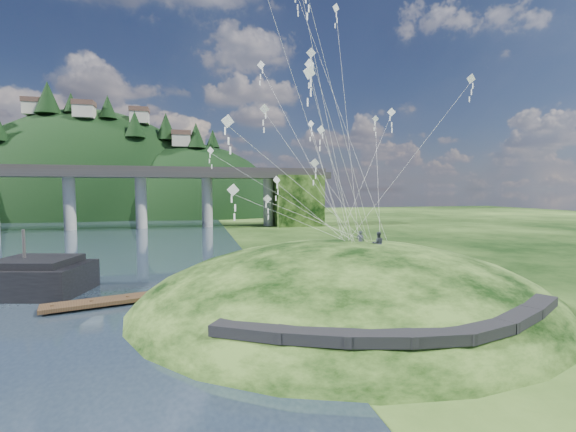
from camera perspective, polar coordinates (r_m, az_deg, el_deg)
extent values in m
plane|color=black|center=(29.54, -4.92, -14.61)|extent=(320.00, 320.00, 0.00)
ellipsoid|color=black|center=(33.92, 8.49, -14.83)|extent=(36.00, 32.00, 13.00)
cube|color=black|center=(21.20, -5.65, -16.41)|extent=(4.32, 3.62, 0.71)
cube|color=black|center=(20.29, 3.86, -17.16)|extent=(4.10, 2.97, 0.61)
cube|color=black|center=(20.51, 13.14, -17.05)|extent=(3.85, 2.37, 0.62)
cube|color=black|center=(21.63, 21.11, -16.21)|extent=(3.62, 1.83, 0.66)
cube|color=black|center=(23.53, 27.03, -14.69)|extent=(3.82, 2.27, 0.68)
cube|color=black|center=(26.13, 30.75, -12.73)|extent=(4.11, 2.97, 0.71)
cube|color=black|center=(29.25, 32.85, -11.00)|extent=(4.26, 3.43, 0.66)
cylinder|color=#98968F|center=(101.58, -29.65, 1.80)|extent=(2.60, 2.60, 13.00)
cylinder|color=#98968F|center=(98.48, -20.94, 2.01)|extent=(2.60, 2.60, 13.00)
cylinder|color=#98968F|center=(97.78, -11.89, 2.17)|extent=(2.60, 2.60, 13.00)
cylinder|color=#98968F|center=(99.51, -2.92, 2.28)|extent=(2.60, 2.60, 13.00)
cube|color=black|center=(101.19, 1.25, 2.31)|extent=(12.00, 11.00, 13.00)
ellipsoid|color=black|center=(158.53, -26.77, -2.05)|extent=(96.00, 68.00, 88.00)
ellipsoid|color=black|center=(146.97, -13.99, -3.75)|extent=(76.00, 56.00, 72.00)
cone|color=black|center=(152.38, -32.05, 14.65)|extent=(8.01, 8.01, 10.54)
cone|color=black|center=(149.64, -29.47, 14.42)|extent=(4.97, 4.97, 6.54)
cone|color=black|center=(144.92, -25.17, 14.43)|extent=(5.83, 5.83, 7.67)
cone|color=black|center=(137.62, -21.76, 12.53)|extent=(6.47, 6.47, 8.51)
cone|color=black|center=(143.62, -17.64, 12.52)|extent=(7.13, 7.13, 9.38)
cone|color=black|center=(137.96, -13.47, 11.54)|extent=(6.56, 6.56, 8.63)
cone|color=black|center=(143.65, -11.09, 11.19)|extent=(4.88, 4.88, 6.42)
cube|color=beige|center=(156.53, -33.44, 13.09)|extent=(6.00, 5.00, 4.00)
cube|color=brown|center=(157.02, -33.48, 14.06)|extent=(6.40, 5.40, 1.60)
cube|color=beige|center=(143.92, -27.95, 13.46)|extent=(6.00, 5.00, 4.00)
cube|color=brown|center=(144.41, -27.98, 14.51)|extent=(6.40, 5.40, 1.60)
cube|color=beige|center=(146.87, -21.13, 13.41)|extent=(6.00, 5.00, 4.00)
cube|color=brown|center=(147.35, -21.15, 14.44)|extent=(6.40, 5.40, 1.60)
cube|color=beige|center=(138.71, -15.51, 10.64)|extent=(6.00, 5.00, 4.00)
cube|color=brown|center=(139.06, -15.54, 11.74)|extent=(6.40, 5.40, 1.60)
cube|color=black|center=(41.20, -33.26, -5.66)|extent=(7.24, 6.49, 0.62)
cylinder|color=#2D2B2B|center=(41.60, -34.51, -3.76)|extent=(0.25, 0.25, 3.08)
cube|color=#322114|center=(35.14, -22.69, -11.19)|extent=(12.53, 5.09, 0.31)
cylinder|color=#322114|center=(35.09, -31.56, -11.87)|extent=(0.27, 0.27, 0.89)
cylinder|color=#322114|center=(35.04, -27.11, -11.74)|extent=(0.27, 0.27, 0.89)
cylinder|color=#322114|center=(35.19, -22.68, -11.54)|extent=(0.27, 0.27, 0.89)
cylinder|color=#322114|center=(35.55, -18.32, -11.28)|extent=(0.27, 0.27, 0.89)
cylinder|color=#322114|center=(36.10, -14.07, -10.96)|extent=(0.27, 0.27, 0.89)
imported|color=#292D37|center=(33.62, 10.67, -2.14)|extent=(0.76, 0.61, 1.80)
imported|color=#292D37|center=(32.66, 13.23, -2.28)|extent=(1.11, 0.96, 1.97)
cube|color=silver|center=(40.00, -4.03, 21.43)|extent=(0.71, 0.46, 0.81)
cube|color=silver|center=(39.83, -4.02, 20.64)|extent=(0.10, 0.06, 0.47)
cube|color=silver|center=(39.67, -4.02, 19.85)|extent=(0.10, 0.06, 0.47)
cube|color=silver|center=(39.51, -4.01, 19.05)|extent=(0.10, 0.06, 0.47)
cube|color=silver|center=(25.33, 3.19, 20.49)|extent=(0.85, 0.28, 0.85)
cube|color=silver|center=(25.16, 3.18, 19.14)|extent=(0.11, 0.08, 0.51)
cube|color=silver|center=(25.00, 3.17, 17.78)|extent=(0.11, 0.08, 0.51)
cube|color=silver|center=(24.86, 3.17, 16.39)|extent=(0.11, 0.08, 0.51)
cube|color=silver|center=(34.23, -3.50, 15.55)|extent=(0.84, 0.28, 0.82)
cube|color=silver|center=(34.12, -3.50, 14.57)|extent=(0.11, 0.04, 0.49)
cube|color=silver|center=(34.01, -3.49, 13.59)|extent=(0.11, 0.04, 0.49)
cube|color=silver|center=(33.92, -3.49, 12.60)|extent=(0.11, 0.04, 0.49)
cube|color=silver|center=(34.43, 25.50, 17.88)|extent=(0.74, 0.27, 0.72)
cube|color=silver|center=(34.31, 25.47, 17.03)|extent=(0.10, 0.04, 0.43)
cube|color=silver|center=(34.19, 25.44, 16.17)|extent=(0.10, 0.04, 0.43)
cube|color=silver|center=(34.08, 25.41, 15.31)|extent=(0.10, 0.04, 0.43)
cube|color=silver|center=(28.68, 3.43, 22.99)|extent=(0.67, 0.20, 0.67)
cube|color=silver|center=(28.53, 3.43, 22.07)|extent=(0.09, 0.02, 0.39)
cube|color=silver|center=(28.38, 3.43, 21.14)|extent=(0.09, 0.02, 0.39)
cube|color=silver|center=(28.24, 3.42, 20.21)|extent=(0.09, 0.02, 0.39)
cube|color=silver|center=(38.48, 1.34, 28.62)|extent=(0.11, 0.02, 0.50)
cube|color=silver|center=(38.23, 1.34, 27.79)|extent=(0.11, 0.02, 0.50)
cube|color=silver|center=(41.33, 3.41, 13.47)|extent=(0.54, 0.57, 0.74)
cube|color=silver|center=(41.25, 3.41, 12.74)|extent=(0.09, 0.07, 0.43)
cube|color=silver|center=(41.17, 3.41, 12.02)|extent=(0.09, 0.07, 0.43)
cube|color=silver|center=(41.10, 3.40, 11.29)|extent=(0.09, 0.07, 0.43)
cube|color=silver|center=(37.52, -1.70, 5.35)|extent=(0.61, 0.62, 0.82)
cube|color=silver|center=(37.51, -1.70, 4.45)|extent=(0.10, 0.07, 0.48)
cube|color=silver|center=(37.51, -1.69, 3.55)|extent=(0.10, 0.07, 0.48)
cube|color=silver|center=(37.52, -1.69, 2.65)|extent=(0.10, 0.07, 0.48)
cube|color=silver|center=(42.83, 15.08, 14.64)|extent=(0.80, 0.46, 0.88)
cube|color=silver|center=(42.71, 15.06, 13.81)|extent=(0.11, 0.06, 0.51)
cube|color=silver|center=(42.61, 15.05, 12.99)|extent=(0.11, 0.06, 0.51)
cube|color=silver|center=(42.51, 15.03, 12.16)|extent=(0.11, 0.06, 0.51)
cube|color=silver|center=(31.50, 4.91, 12.60)|extent=(0.69, 0.21, 0.69)
cube|color=silver|center=(31.42, 4.90, 11.71)|extent=(0.09, 0.06, 0.40)
cube|color=silver|center=(31.36, 4.90, 10.81)|extent=(0.09, 0.06, 0.40)
cube|color=silver|center=(31.31, 4.89, 9.92)|extent=(0.09, 0.06, 0.40)
cube|color=silver|center=(34.35, 3.17, 21.56)|extent=(0.71, 0.52, 0.82)
cube|color=silver|center=(34.17, 3.17, 20.61)|extent=(0.11, 0.06, 0.49)
cube|color=silver|center=(34.01, 3.16, 19.65)|extent=(0.11, 0.06, 0.49)
cube|color=silver|center=(33.85, 3.16, 18.68)|extent=(0.11, 0.06, 0.49)
cube|color=silver|center=(40.73, 12.83, 13.85)|extent=(0.69, 0.21, 0.67)
cube|color=silver|center=(40.64, 12.82, 13.18)|extent=(0.09, 0.03, 0.40)
cube|color=silver|center=(40.57, 12.81, 12.50)|extent=(0.09, 0.03, 0.40)
cube|color=silver|center=(40.50, 12.80, 11.82)|extent=(0.09, 0.03, 0.40)
cube|color=silver|center=(25.06, -8.12, 3.85)|extent=(0.82, 0.23, 0.81)
cube|color=silver|center=(25.07, -8.11, 2.51)|extent=(0.11, 0.06, 0.48)
cube|color=silver|center=(25.09, -8.10, 1.18)|extent=(0.11, 0.06, 0.48)
cube|color=silver|center=(25.12, -8.09, -0.14)|extent=(0.11, 0.06, 0.48)
cube|color=silver|center=(28.11, 2.82, 28.44)|extent=(0.10, 0.07, 0.48)
cube|color=silver|center=(27.87, 2.81, 27.35)|extent=(0.10, 0.07, 0.48)
cube|color=silver|center=(38.13, -3.08, 2.56)|extent=(0.86, 0.21, 0.86)
cube|color=silver|center=(38.15, -3.08, 1.64)|extent=(0.11, 0.03, 0.50)
cube|color=silver|center=(38.18, -3.08, 0.73)|extent=(0.11, 0.03, 0.50)
cube|color=silver|center=(38.22, -3.07, -0.19)|extent=(0.11, 0.03, 0.50)
cube|color=silver|center=(39.80, -11.40, 9.50)|extent=(0.64, 0.46, 0.74)
cube|color=silver|center=(39.76, -11.39, 8.74)|extent=(0.10, 0.05, 0.43)
cube|color=silver|center=(39.71, -11.38, 7.98)|extent=(0.10, 0.05, 0.43)
cube|color=silver|center=(39.68, -11.37, 7.22)|extent=(0.10, 0.05, 0.43)
cube|color=silver|center=(41.34, 7.11, 28.27)|extent=(0.76, 0.33, 0.79)
cube|color=silver|center=(41.11, 7.10, 27.55)|extent=(0.10, 0.07, 0.46)
cube|color=silver|center=(40.89, 7.10, 26.82)|extent=(0.10, 0.07, 0.46)
cube|color=silver|center=(40.67, 7.09, 26.09)|extent=(0.10, 0.07, 0.46)
cube|color=silver|center=(22.14, -8.93, 13.71)|extent=(0.74, 0.24, 0.73)
cube|color=silver|center=(22.06, -8.91, 12.34)|extent=(0.09, 0.07, 0.43)
cube|color=silver|center=(21.98, -8.90, 10.97)|extent=(0.09, 0.07, 0.43)
cube|color=silver|center=(21.93, -8.88, 9.59)|extent=(0.09, 0.07, 0.43)
cube|color=silver|center=(32.13, 3.97, 7.83)|extent=(0.76, 0.23, 0.75)
cube|color=silver|center=(32.10, 3.97, 6.87)|extent=(0.10, 0.03, 0.44)
cube|color=silver|center=(32.08, 3.96, 5.91)|extent=(0.10, 0.03, 0.44)
cube|color=silver|center=(32.06, 3.96, 4.94)|extent=(0.10, 0.03, 0.44)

